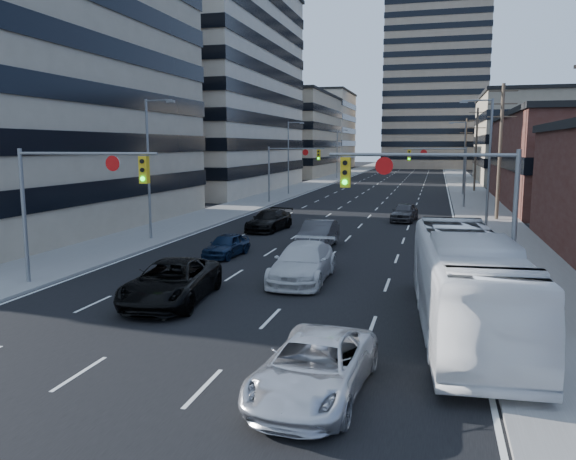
# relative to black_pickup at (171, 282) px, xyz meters

# --- Properties ---
(ground) EXTENTS (400.00, 400.00, 0.00)m
(ground) POSITION_rel_black_pickup_xyz_m (2.59, -7.08, -0.82)
(ground) COLOR black
(ground) RESTS_ON ground
(road_surface) EXTENTS (18.00, 300.00, 0.02)m
(road_surface) POSITION_rel_black_pickup_xyz_m (2.59, 122.92, -0.81)
(road_surface) COLOR black
(road_surface) RESTS_ON ground
(sidewalk_left) EXTENTS (5.00, 300.00, 0.15)m
(sidewalk_left) POSITION_rel_black_pickup_xyz_m (-8.91, 122.92, -0.75)
(sidewalk_left) COLOR slate
(sidewalk_left) RESTS_ON ground
(sidewalk_right) EXTENTS (5.00, 300.00, 0.15)m
(sidewalk_right) POSITION_rel_black_pickup_xyz_m (14.09, 122.92, -0.75)
(sidewalk_right) COLOR slate
(sidewalk_right) RESTS_ON ground
(office_left_mid) EXTENTS (26.00, 34.00, 28.00)m
(office_left_mid) POSITION_rel_black_pickup_xyz_m (-24.41, 52.92, 13.18)
(office_left_mid) COLOR #ADA089
(office_left_mid) RESTS_ON ground
(office_left_far) EXTENTS (20.00, 30.00, 16.00)m
(office_left_far) POSITION_rel_black_pickup_xyz_m (-21.41, 92.92, 7.18)
(office_left_far) COLOR gray
(office_left_far) RESTS_ON ground
(office_right_far) EXTENTS (22.00, 28.00, 14.00)m
(office_right_far) POSITION_rel_black_pickup_xyz_m (27.59, 80.92, 6.18)
(office_right_far) COLOR gray
(office_right_far) RESTS_ON ground
(apartment_tower) EXTENTS (26.00, 26.00, 58.00)m
(apartment_tower) POSITION_rel_black_pickup_xyz_m (8.59, 142.92, 28.18)
(apartment_tower) COLOR gray
(apartment_tower) RESTS_ON ground
(bg_block_left) EXTENTS (24.00, 24.00, 20.00)m
(bg_block_left) POSITION_rel_black_pickup_xyz_m (-25.41, 132.92, 9.18)
(bg_block_left) COLOR #ADA089
(bg_block_left) RESTS_ON ground
(bg_block_right) EXTENTS (22.00, 22.00, 12.00)m
(bg_block_right) POSITION_rel_black_pickup_xyz_m (34.59, 122.92, 5.18)
(bg_block_right) COLOR gray
(bg_block_right) RESTS_ON ground
(signal_near_left) EXTENTS (6.59, 0.33, 6.00)m
(signal_near_left) POSITION_rel_black_pickup_xyz_m (-4.87, 0.92, 3.50)
(signal_near_left) COLOR slate
(signal_near_left) RESTS_ON ground
(signal_near_right) EXTENTS (6.59, 0.33, 6.00)m
(signal_near_right) POSITION_rel_black_pickup_xyz_m (10.04, 0.92, 3.50)
(signal_near_right) COLOR slate
(signal_near_right) RESTS_ON ground
(signal_far_left) EXTENTS (6.09, 0.33, 6.00)m
(signal_far_left) POSITION_rel_black_pickup_xyz_m (-5.10, 37.92, 3.48)
(signal_far_left) COLOR slate
(signal_far_left) RESTS_ON ground
(signal_far_right) EXTENTS (6.09, 0.33, 6.00)m
(signal_far_right) POSITION_rel_black_pickup_xyz_m (10.27, 37.92, 3.48)
(signal_far_right) COLOR slate
(signal_far_right) RESTS_ON ground
(utility_pole_block) EXTENTS (2.20, 0.28, 11.00)m
(utility_pole_block) POSITION_rel_black_pickup_xyz_m (14.79, 28.92, 4.95)
(utility_pole_block) COLOR #4C3D2D
(utility_pole_block) RESTS_ON ground
(utility_pole_midblock) EXTENTS (2.20, 0.28, 11.00)m
(utility_pole_midblock) POSITION_rel_black_pickup_xyz_m (14.79, 58.92, 4.95)
(utility_pole_midblock) COLOR #4C3D2D
(utility_pole_midblock) RESTS_ON ground
(utility_pole_distant) EXTENTS (2.20, 0.28, 11.00)m
(utility_pole_distant) POSITION_rel_black_pickup_xyz_m (14.79, 88.92, 4.95)
(utility_pole_distant) COLOR #4C3D2D
(utility_pole_distant) RESTS_ON ground
(streetlight_left_near) EXTENTS (2.03, 0.22, 9.00)m
(streetlight_left_near) POSITION_rel_black_pickup_xyz_m (-7.75, 12.92, 4.23)
(streetlight_left_near) COLOR slate
(streetlight_left_near) RESTS_ON ground
(streetlight_left_mid) EXTENTS (2.03, 0.22, 9.00)m
(streetlight_left_mid) POSITION_rel_black_pickup_xyz_m (-7.75, 47.92, 4.23)
(streetlight_left_mid) COLOR slate
(streetlight_left_mid) RESTS_ON ground
(streetlight_left_far) EXTENTS (2.03, 0.22, 9.00)m
(streetlight_left_far) POSITION_rel_black_pickup_xyz_m (-7.75, 82.92, 4.23)
(streetlight_left_far) COLOR slate
(streetlight_left_far) RESTS_ON ground
(streetlight_right_near) EXTENTS (2.03, 0.22, 9.00)m
(streetlight_right_near) POSITION_rel_black_pickup_xyz_m (12.93, 17.92, 4.23)
(streetlight_right_near) COLOR slate
(streetlight_right_near) RESTS_ON ground
(streetlight_right_far) EXTENTS (2.03, 0.22, 9.00)m
(streetlight_right_far) POSITION_rel_black_pickup_xyz_m (12.93, 52.92, 4.23)
(streetlight_right_far) COLOR slate
(streetlight_right_far) RESTS_ON ground
(black_pickup) EXTENTS (3.36, 6.18, 1.65)m
(black_pickup) POSITION_rel_black_pickup_xyz_m (0.00, 0.00, 0.00)
(black_pickup) COLOR black
(black_pickup) RESTS_ON ground
(white_van) EXTENTS (2.45, 5.87, 1.69)m
(white_van) POSITION_rel_black_pickup_xyz_m (4.19, 4.77, 0.02)
(white_van) COLOR silver
(white_van) RESTS_ON ground
(silver_suv) EXTENTS (2.75, 5.37, 1.45)m
(silver_suv) POSITION_rel_black_pickup_xyz_m (7.19, -6.70, -0.10)
(silver_suv) COLOR silver
(silver_suv) RESTS_ON ground
(transit_bus) EXTENTS (3.76, 12.06, 3.31)m
(transit_bus) POSITION_rel_black_pickup_xyz_m (10.99, -0.71, 0.83)
(transit_bus) COLOR white
(transit_bus) RESTS_ON ground
(sedan_blue) EXTENTS (1.85, 3.91, 1.29)m
(sedan_blue) POSITION_rel_black_pickup_xyz_m (-1.22, 9.16, -0.18)
(sedan_blue) COLOR #0C1A31
(sedan_blue) RESTS_ON ground
(sedan_grey_center) EXTENTS (1.78, 5.02, 1.65)m
(sedan_grey_center) POSITION_rel_black_pickup_xyz_m (3.17, 13.02, 0.00)
(sedan_grey_center) COLOR #363638
(sedan_grey_center) RESTS_ON ground
(sedan_black_far) EXTENTS (2.68, 5.35, 1.49)m
(sedan_black_far) POSITION_rel_black_pickup_xyz_m (-1.70, 18.98, -0.08)
(sedan_black_far) COLOR black
(sedan_black_far) RESTS_ON ground
(sedan_grey_right) EXTENTS (2.28, 4.62, 1.51)m
(sedan_grey_right) POSITION_rel_black_pickup_xyz_m (7.50, 26.60, -0.07)
(sedan_grey_right) COLOR #38373A
(sedan_grey_right) RESTS_ON ground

